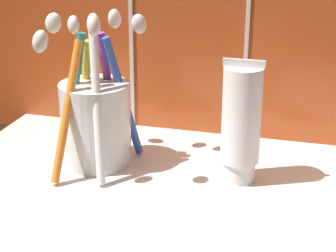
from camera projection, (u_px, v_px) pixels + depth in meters
sink_counter at (202, 207)px, 57.58cm from camera, size 59.01×35.90×2.00cm
toothbrush_cup at (95, 118)px, 63.07cm from camera, size 10.46×13.31×18.65cm
toothpaste_tube at (241, 123)px, 58.69cm from camera, size 4.33×4.12×13.43cm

